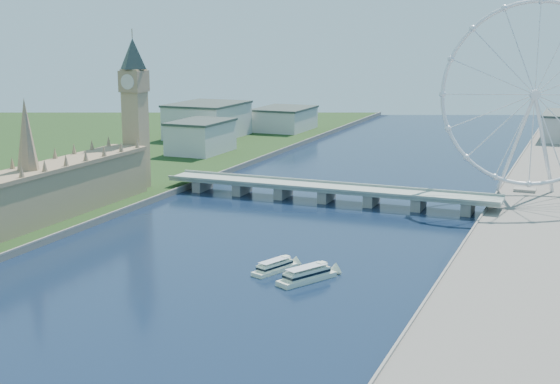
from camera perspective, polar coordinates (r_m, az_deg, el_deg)
The scene contains 7 objects.
parliament_range at distance 450.29m, azimuth -17.80°, elevation -0.32°, with size 24.00×200.00×70.00m.
big_ben at distance 529.62m, azimuth -10.61°, elevation 7.07°, with size 20.02×20.02×110.00m.
westminster_bridge at distance 502.41m, azimuth 3.43°, elevation 0.08°, with size 220.00×22.00×9.50m.
london_eye at distance 523.85m, azimuth 18.14°, elevation 6.73°, with size 113.60×39.12×124.30m.
city_skyline at distance 741.23m, azimuth 12.89°, elevation 4.44°, with size 505.00×280.00×32.00m.
tour_boat_near at distance 358.90m, azimuth -0.39°, elevation -5.85°, with size 6.97×27.40×6.03m, color #EDF4CD, non-canonical shape.
tour_boat_far at distance 346.07m, azimuth 1.96°, elevation -6.53°, with size 8.27×32.22×7.14m, color silver, non-canonical shape.
Camera 1 is at (157.98, -165.71, 109.46)m, focal length 50.00 mm.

